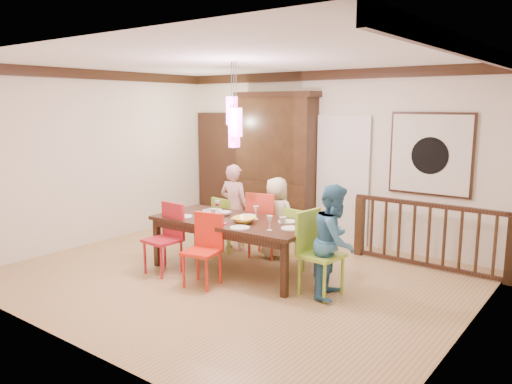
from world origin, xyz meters
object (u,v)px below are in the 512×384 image
Objects in this scene: dining_table at (235,225)px; person_far_left at (234,207)px; china_hutch at (276,164)px; balustrade at (429,234)px; chair_far_left at (229,220)px; chair_end_right at (321,248)px; person_end_right at (335,241)px; person_far_mid at (277,218)px.

person_far_left reaches higher than dining_table.
balustrade is (2.91, -0.35, -0.78)m from china_hutch.
chair_far_left is 3.05m from balustrade.
dining_table is at bearing -69.81° from china_hutch.
china_hutch reaches higher than chair_end_right.
person_far_left reaches higher than chair_end_right.
chair_end_right is 0.19m from person_end_right.
person_far_mid is (-2.05, -0.88, 0.12)m from balustrade.
person_end_right is at bearing -107.16° from balustrade.
person_far_mid is (0.87, -1.22, -0.66)m from china_hutch.
balustrade is 1.64× the size of person_end_right.
person_far_mid is (0.09, 0.90, -0.05)m from dining_table.
chair_far_left is 1.59m from china_hutch.
dining_table is 1.10m from person_far_left.
china_hutch is 3.04m from balustrade.
chair_end_right is 1.96m from balustrade.
balustrade is (0.72, 1.82, -0.10)m from chair_end_right.
chair_far_left is at bearing 76.38° from chair_end_right.
person_far_left reaches higher than balustrade.
person_far_mid is at bearing -54.62° from china_hutch.
china_hutch is at bearing 51.74° from chair_end_right.
person_far_mid reaches higher than balustrade.
chair_end_right is 0.41× the size of china_hutch.
china_hutch is 2.05× the size of person_far_mid.
chair_end_right is 0.46× the size of balustrade.
person_far_left reaches higher than chair_far_left.
person_far_mid is (-1.32, 0.94, 0.03)m from chair_end_right.
china_hutch is (-0.05, 1.39, 0.78)m from chair_far_left.
person_end_right reaches higher than balustrade.
chair_end_right is 2.30m from person_far_left.
dining_table is 2.34m from china_hutch.
balustrade is 1.63× the size of person_far_left.
balustrade is (2.87, 1.04, -0.00)m from chair_far_left.
chair_far_left is at bearing 6.79° from person_far_mid.
balustrade is 1.86m from person_end_right.
chair_end_right is at bearing 100.04° from person_end_right.
person_far_mid reaches higher than chair_end_right.
chair_end_right is 0.75× the size of person_end_right.
china_hutch reaches higher than person_far_left.
chair_far_left is 0.38× the size of balustrade.
dining_table is at bearing -139.29° from balustrade.
balustrade is at bearing -15.21° from chair_end_right.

